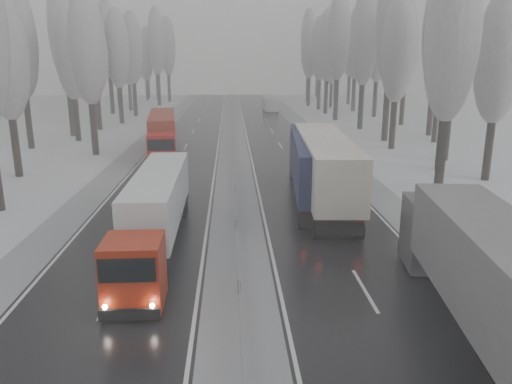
{
  "coord_description": "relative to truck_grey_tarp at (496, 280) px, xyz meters",
  "views": [
    {
      "loc": [
        -0.25,
        -6.8,
        9.37
      ],
      "look_at": [
        1.1,
        19.98,
        2.2
      ],
      "focal_mm": 35.0,
      "sensor_mm": 36.0,
      "label": 1
    }
  ],
  "objects": [
    {
      "name": "carriageway_right",
      "position": [
        -2.94,
        22.48,
        -2.48
      ],
      "size": [
        7.5,
        200.0,
        0.03
      ],
      "primitive_type": "cube",
      "color": "black",
      "rests_on": "ground"
    },
    {
      "name": "carriageway_left",
      "position": [
        -13.44,
        22.48,
        -2.48
      ],
      "size": [
        7.5,
        200.0,
        0.03
      ],
      "primitive_type": "cube",
      "color": "black",
      "rests_on": "ground"
    },
    {
      "name": "median_slush",
      "position": [
        -8.19,
        22.48,
        -2.48
      ],
      "size": [
        3.0,
        200.0,
        0.04
      ],
      "primitive_type": "cube",
      "color": "#95979C",
      "rests_on": "ground"
    },
    {
      "name": "shoulder_right",
      "position": [
        2.01,
        22.48,
        -2.48
      ],
      "size": [
        2.4,
        200.0,
        0.04
      ],
      "primitive_type": "cube",
      "color": "#95979C",
      "rests_on": "ground"
    },
    {
      "name": "shoulder_left",
      "position": [
        -18.39,
        22.48,
        -2.48
      ],
      "size": [
        2.4,
        200.0,
        0.04
      ],
      "primitive_type": "cube",
      "color": "#95979C",
      "rests_on": "ground"
    },
    {
      "name": "median_guardrail",
      "position": [
        -8.19,
        22.47,
        -1.9
      ],
      "size": [
        0.12,
        200.0,
        0.76
      ],
      "color": "slate",
      "rests_on": "ground"
    },
    {
      "name": "tree_18",
      "position": [
        6.32,
        19.52,
        8.2
      ],
      "size": [
        3.6,
        3.6,
        16.58
      ],
      "color": "black",
      "rests_on": "ground"
    },
    {
      "name": "tree_19",
      "position": [
        11.83,
        23.52,
        6.92
      ],
      "size": [
        3.6,
        3.6,
        14.57
      ],
      "color": "black",
      "rests_on": "ground"
    },
    {
      "name": "tree_20",
      "position": [
        9.71,
        27.65,
        7.65
      ],
      "size": [
        3.6,
        3.6,
        15.71
      ],
      "color": "black",
      "rests_on": "ground"
    },
    {
      "name": "tree_21",
      "position": [
        11.94,
        31.65,
        9.5
      ],
      "size": [
        3.6,
        3.6,
        18.62
      ],
      "color": "black",
      "rests_on": "ground"
    },
    {
      "name": "tree_22",
      "position": [
        8.83,
        38.08,
        7.74
      ],
      "size": [
        3.6,
        3.6,
        15.86
      ],
      "color": "black",
      "rests_on": "ground"
    },
    {
      "name": "tree_23",
      "position": [
        15.12,
        42.08,
        6.27
      ],
      "size": [
        3.6,
        3.6,
        13.55
      ],
      "color": "black",
      "rests_on": "ground"
    },
    {
      "name": "tree_24",
      "position": [
        9.71,
        43.5,
        10.69
      ],
      "size": [
        3.6,
        3.6,
        20.49
      ],
      "color": "black",
      "rests_on": "ground"
    },
    {
      "name": "tree_25",
      "position": [
        16.63,
        47.5,
        10.02
      ],
      "size": [
        3.6,
        3.6,
        19.44
      ],
      "color": "black",
      "rests_on": "ground"
    },
    {
      "name": "tree_26",
      "position": [
        9.38,
        53.75,
        9.61
      ],
      "size": [
        3.6,
        3.6,
        18.78
      ],
      "color": "black",
      "rests_on": "ground"
    },
    {
      "name": "tree_27",
      "position": [
        16.53,
        57.75,
        8.86
      ],
      "size": [
        3.6,
        3.6,
        17.62
      ],
      "color": "black",
      "rests_on": "ground"
    },
    {
      "name": "tree_28",
      "position": [
        8.15,
        64.44,
        10.14
      ],
      "size": [
        3.6,
        3.6,
        19.62
      ],
      "color": "black",
      "rests_on": "ground"
    },
    {
      "name": "tree_29",
      "position": [
        15.52,
        68.44,
        9.18
      ],
      "size": [
        3.6,
        3.6,
        18.11
      ],
      "color": "black",
      "rests_on": "ground"
    },
    {
      "name": "tree_30",
      "position": [
        8.38,
        74.18,
        9.02
      ],
      "size": [
        3.6,
        3.6,
        17.86
      ],
      "color": "black",
      "rests_on": "ground"
    },
    {
      "name": "tree_31",
      "position": [
        14.29,
        78.18,
        9.48
      ],
      "size": [
        3.6,
        3.6,
        18.58
      ],
      "color": "black",
      "rests_on": "ground"
    },
    {
      "name": "tree_32",
      "position": [
        8.44,
        81.69,
        8.68
      ],
      "size": [
        3.6,
        3.6,
        17.33
      ],
      "color": "black",
      "rests_on": "ground"
    },
    {
      "name": "tree_33",
      "position": [
        11.58,
        85.69,
        6.76
      ],
      "size": [
        3.6,
        3.6,
        14.33
      ],
      "color": "black",
      "rests_on": "ground"
    },
    {
      "name": "tree_34",
      "position": [
        7.54,
        88.8,
        8.87
      ],
      "size": [
        3.6,
        3.6,
        17.63
      ],
      "color": "black",
      "rests_on": "ground"
    },
    {
      "name": "tree_35",
      "position": [
        16.76,
        92.8,
        9.27
      ],
      "size": [
        3.6,
        3.6,
        18.25
      ],
      "color": "black",
      "rests_on": "ground"
    },
    {
      "name": "tree_36",
      "position": [
        8.85,
        98.64,
        10.52
      ],
      "size": [
        3.6,
        3.6,
        20.23
      ],
      "color": "black",
      "rests_on": "ground"
    },
    {
      "name": "tree_37",
      "position": [
        15.83,
        102.64,
        8.07
      ],
      "size": [
        3.6,
        3.6,
        16.37
      ],
      "color": "black",
      "rests_on": "ground"
    },
    {
      "name": "tree_38",
      "position": [
        10.54,
        109.21,
        9.09
      ],
      "size": [
        3.6,
        3.6,
        17.97
      ],
      "color": "black",
      "rests_on": "ground"
    },
    {
      "name": "tree_39",
      "position": [
        13.36,
        113.21,
        7.95
      ],
      "size": [
        3.6,
        3.6,
        16.19
      ],
      "color": "black",
      "rests_on": "ground"
    },
    {
      "name": "tree_60",
      "position": [
        -25.94,
        26.68,
        7.09
      ],
      "size": [
        3.6,
        3.6,
        14.84
      ],
      "color": "black",
      "rests_on": "ground"
    },
    {
      "name": "tree_62",
      "position": [
        -22.13,
        36.21,
        7.86
      ],
      "size": [
        3.6,
        3.6,
        16.04
      ],
      "color": "black",
      "rests_on": "ground"
    },
    {
      "name": "tree_63",
      "position": [
        -30.04,
        40.21,
        8.4
      ],
      "size": [
        3.6,
        3.6,
        16.88
      ],
      "color": "black",
      "rests_on": "ground"
    },
    {
      "name": "tree_64",
      "position": [
        -26.45,
        45.2,
        7.46
      ],
      "size": [
        3.6,
        3.6,
        15.42
      ],
      "color": "black",
      "rests_on": "ground"
    },
    {
      "name": "tree_65",
      "position": [
        -28.24,
        49.2,
        10.05
      ],
      "size": [
        3.6,
        3.6,
        19.48
      ],
      "color": "black",
      "rests_on": "ground"
    },
    {
      "name": "tree_66",
      "position": [
        -26.34,
        54.83,
        7.34
      ],
      "size": [
        3.6,
        3.6,
        15.23
      ],
      "color": "black",
      "rests_on": "ground"
    },
    {
      "name": "tree_67",
      "position": [
        -27.73,
        58.83,
        8.53
      ],
      "size": [
        3.6,
        3.6,
        17.09
      ],
      "color": "black",
      "rests_on": "ground"
    },
    {
      "name": "tree_68",
      "position": [
        -24.77,
        61.59,
        8.25
      ],
      "size": [
        3.6,
        3.6,
        16.65
      ],
      "color": "black",
      "rests_on": "ground"
    },
    {
      "name": "tree_69",
      "position": [
        -29.61,
        65.59,
        9.96
      ],
      "size": [
        3.6,
        3.6,
        19.35
      ],
      "color": "black",
      "rests_on": "ground"
    },
    {
      "name": "tree_70",
      "position": [
        -24.51,
        71.67,
        8.53
      ],
      "size": [
        3.6,
        3.6,
        17.09
      ],
      "color": "black",
      "rests_on": "ground"
    },
    {
      "name": "tree_71",
      "position": [
        -29.27,
        75.67,
        10.13
      ],
      "size": [
        3.6,
        3.6,
        19.61
      ],
      "color": "black",
      "rests_on": "ground"
    },
    {
      "name": "tree_72",
      "position": [
        -27.12,
        81.02,
        7.26
      ],
      "size": [
        3.6,
        3.6,
        15.11
      ],
      "color": "black",
      "rests_on": "ground"
    },
    {
      "name": "tree_73",
      "position": [
        -30.0,
        85.02,
        8.61
      ],
      "size": [
        3.6,
        3.6,
        17.22
      ],
      "color": "black",
      "rests_on": "ground"
    },
    {
      "name": "tree_74",
      "position": [
        -23.26,
        91.81,
        10.18
      ],
      "size": [
        3.6,
        3.6,
        19.68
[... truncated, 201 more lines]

